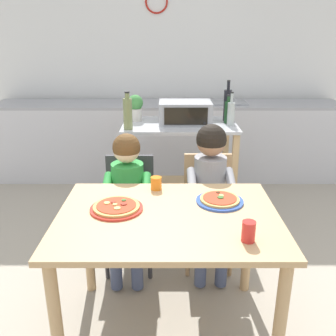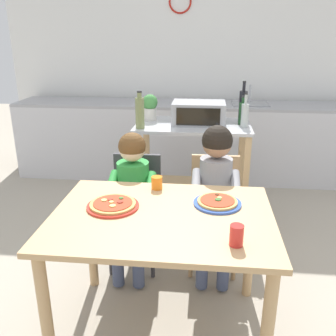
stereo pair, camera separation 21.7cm
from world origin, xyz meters
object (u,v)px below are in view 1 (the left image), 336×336
(potted_herb_plant, at_px, (135,107))
(pizza_plate_red_rimmed, at_px, (117,207))
(drinking_cup_red, at_px, (249,231))
(dining_table, at_px, (168,234))
(dining_chair_right, at_px, (208,202))
(kitchen_island_cart, at_px, (179,157))
(dining_chair_left, at_px, (130,204))
(toaster_oven, at_px, (185,112))
(child_in_grey_shirt, at_px, (211,181))
(bottle_brown_beer, at_px, (231,113))
(pizza_plate_blue_rimmed, at_px, (220,200))
(drinking_cup_orange, at_px, (156,183))
(bottle_squat_spirits, at_px, (128,113))
(child_in_green_shirt, at_px, (127,190))
(bottle_dark_olive_oil, at_px, (228,112))
(bottle_clear_vinegar, at_px, (227,104))

(potted_herb_plant, bearing_deg, pizza_plate_red_rimmed, -89.65)
(pizza_plate_red_rimmed, height_order, drinking_cup_red, drinking_cup_red)
(dining_table, distance_m, dining_chair_right, 0.79)
(kitchen_island_cart, height_order, dining_chair_left, kitchen_island_cart)
(dining_chair_right, height_order, pizza_plate_red_rimmed, dining_chair_right)
(toaster_oven, distance_m, child_in_grey_shirt, 0.87)
(bottle_brown_beer, height_order, pizza_plate_red_rimmed, bottle_brown_beer)
(drinking_cup_red, bearing_deg, potted_herb_plant, 110.28)
(potted_herb_plant, relative_size, pizza_plate_red_rimmed, 0.80)
(kitchen_island_cart, bearing_deg, pizza_plate_blue_rimmed, -81.26)
(drinking_cup_orange, bearing_deg, drinking_cup_red, -53.86)
(pizza_plate_red_rimmed, bearing_deg, drinking_cup_orange, 53.41)
(toaster_oven, relative_size, bottle_squat_spirits, 1.47)
(kitchen_island_cart, xyz_separation_m, pizza_plate_red_rimmed, (-0.38, -1.32, 0.16))
(bottle_squat_spirits, bearing_deg, child_in_grey_shirt, -43.83)
(pizza_plate_red_rimmed, bearing_deg, child_in_grey_shirt, 43.74)
(drinking_cup_red, bearing_deg, child_in_green_shirt, 127.87)
(bottle_brown_beer, xyz_separation_m, drinking_cup_red, (-0.16, -1.57, -0.21))
(child_in_green_shirt, distance_m, drinking_cup_red, 1.05)
(bottle_dark_olive_oil, distance_m, dining_table, 1.54)
(dining_chair_left, bearing_deg, dining_chair_right, 3.12)
(bottle_clear_vinegar, xyz_separation_m, pizza_plate_blue_rimmed, (-0.23, -1.34, -0.29))
(kitchen_island_cart, xyz_separation_m, potted_herb_plant, (-0.39, 0.11, 0.43))
(kitchen_island_cart, height_order, child_in_grey_shirt, child_in_grey_shirt)
(bottle_clear_vinegar, bearing_deg, dining_chair_left, -134.42)
(pizza_plate_red_rimmed, bearing_deg, drinking_cup_red, -26.56)
(bottle_squat_spirits, xyz_separation_m, dining_chair_left, (0.04, -0.50, -0.56))
(bottle_squat_spirits, bearing_deg, bottle_dark_olive_oil, 14.80)
(dining_table, distance_m, child_in_green_shirt, 0.63)
(bottle_clear_vinegar, bearing_deg, bottle_dark_olive_oil, -95.08)
(kitchen_island_cart, distance_m, dining_chair_right, 0.70)
(potted_herb_plant, xyz_separation_m, dining_chair_right, (0.57, -0.78, -0.55))
(toaster_oven, relative_size, pizza_plate_blue_rimmed, 1.67)
(kitchen_island_cart, bearing_deg, dining_chair_right, -74.15)
(dining_chair_left, xyz_separation_m, drinking_cup_red, (0.64, -0.95, 0.32))
(bottle_brown_beer, bearing_deg, child_in_green_shirt, -136.71)
(kitchen_island_cart, xyz_separation_m, dining_chair_right, (0.19, -0.66, -0.12))
(toaster_oven, bearing_deg, bottle_squat_spirits, -154.69)
(child_in_grey_shirt, height_order, drinking_cup_orange, child_in_grey_shirt)
(bottle_dark_olive_oil, xyz_separation_m, child_in_green_shirt, (-0.79, -0.84, -0.36))
(bottle_dark_olive_oil, xyz_separation_m, dining_table, (-0.51, -1.40, -0.37))
(drinking_cup_orange, bearing_deg, kitchen_island_cart, 80.68)
(toaster_oven, relative_size, pizza_plate_red_rimmed, 1.56)
(pizza_plate_red_rimmed, bearing_deg, pizza_plate_blue_rimmed, 9.39)
(bottle_squat_spirits, distance_m, dining_chair_left, 0.75)
(drinking_cup_red, bearing_deg, child_in_grey_shirt, 94.94)
(bottle_brown_beer, bearing_deg, bottle_dark_olive_oil, 97.58)
(dining_chair_right, bearing_deg, toaster_oven, 101.77)
(bottle_dark_olive_oil, xyz_separation_m, dining_chair_left, (-0.79, -0.72, -0.53))
(bottle_clear_vinegar, height_order, pizza_plate_red_rimmed, bottle_clear_vinegar)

